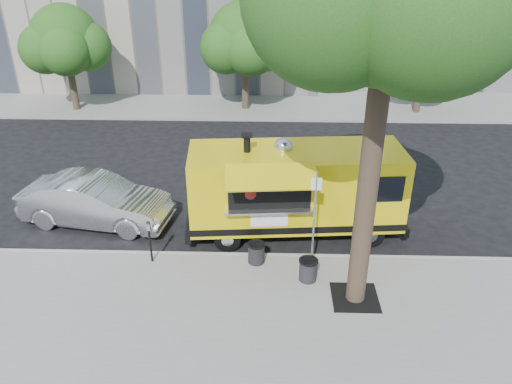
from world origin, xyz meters
TOP-DOWN VIEW (x-y plane):
  - ground at (0.00, 0.00)m, footprint 120.00×120.00m
  - sidewalk at (0.00, -4.00)m, footprint 60.00×6.00m
  - curb at (0.00, -0.93)m, footprint 60.00×0.14m
  - far_sidewalk at (0.00, 13.50)m, footprint 60.00×5.00m
  - tree_well at (2.60, -2.80)m, footprint 1.20×1.20m
  - far_tree_a at (-10.00, 12.30)m, footprint 3.42×3.42m
  - far_tree_b at (-1.00, 12.70)m, footprint 3.60×3.60m
  - far_tree_c at (8.00, 12.40)m, footprint 3.24×3.24m
  - sign_post at (1.55, -1.55)m, footprint 0.28×0.06m
  - parking_meter at (-3.00, -1.35)m, footprint 0.11×0.11m
  - food_truck at (1.12, 0.57)m, footprint 6.92×3.55m
  - sedan at (-5.28, 0.97)m, footprint 5.07×2.48m
  - trash_bin_left at (1.42, -2.07)m, footprint 0.53×0.53m
  - trash_bin_right at (-0.00, -1.30)m, footprint 0.51×0.51m

SIDE VIEW (x-z plane):
  - ground at x=0.00m, z-range 0.00..0.00m
  - sidewalk at x=0.00m, z-range 0.00..0.15m
  - curb at x=0.00m, z-range -0.01..0.15m
  - far_sidewalk at x=0.00m, z-range 0.00..0.15m
  - tree_well at x=2.60m, z-range 0.14..0.17m
  - trash_bin_right at x=0.00m, z-range 0.17..0.78m
  - trash_bin_left at x=1.42m, z-range 0.17..0.80m
  - sedan at x=-5.28m, z-range 0.00..1.60m
  - parking_meter at x=-3.00m, z-range 0.31..1.65m
  - food_truck at x=1.12m, z-range -0.10..3.24m
  - sign_post at x=1.55m, z-range 0.35..3.35m
  - far_tree_c at x=8.00m, z-range 1.11..6.32m
  - far_tree_a at x=-10.00m, z-range 1.10..6.45m
  - far_tree_b at x=-1.00m, z-range 1.08..6.58m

